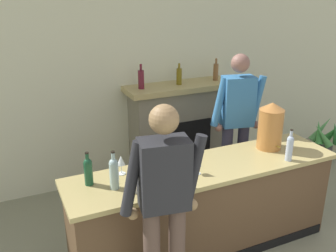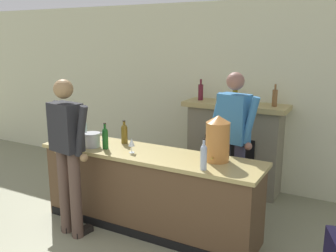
{
  "view_description": "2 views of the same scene",
  "coord_description": "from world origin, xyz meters",
  "views": [
    {
      "loc": [
        -1.78,
        -0.09,
        2.53
      ],
      "look_at": [
        -0.28,
        3.18,
        1.18
      ],
      "focal_mm": 40.0,
      "sensor_mm": 36.0,
      "label": 1
    },
    {
      "loc": [
        2.06,
        -0.86,
        2.22
      ],
      "look_at": [
        0.01,
        2.88,
        1.22
      ],
      "focal_mm": 40.0,
      "sensor_mm": 36.0,
      "label": 2
    }
  ],
  "objects": [
    {
      "name": "bar_counter",
      "position": [
        -0.12,
        2.64,
        0.47
      ],
      "size": [
        2.69,
        0.66,
        0.94
      ],
      "color": "brown",
      "rests_on": "ground_plane"
    },
    {
      "name": "wine_bottle_burgundy_dark",
      "position": [
        -1.03,
        2.6,
        1.09
      ],
      "size": [
        0.08,
        0.08,
        0.34
      ],
      "color": "#9FBEBC",
      "rests_on": "bar_counter"
    },
    {
      "name": "person_customer",
      "position": [
        -0.82,
        2.07,
        1.0
      ],
      "size": [
        0.65,
        0.35,
        1.8
      ],
      "color": "brown",
      "rests_on": "ground_plane"
    },
    {
      "name": "copper_dispenser",
      "position": [
        0.69,
        2.74,
        1.19
      ],
      "size": [
        0.26,
        0.3,
        0.5
      ],
      "color": "#B06F34",
      "rests_on": "bar_counter"
    },
    {
      "name": "wine_bottle_merlot_tall",
      "position": [
        -1.21,
        2.76,
        1.07
      ],
      "size": [
        0.07,
        0.07,
        0.3
      ],
      "color": "#18482B",
      "rests_on": "bar_counter"
    },
    {
      "name": "wine_glass_front_left",
      "position": [
        -0.28,
        2.54,
        1.06
      ],
      "size": [
        0.07,
        0.07,
        0.17
      ],
      "color": "silver",
      "rests_on": "bar_counter"
    },
    {
      "name": "wine_bottle_riesling_slim",
      "position": [
        0.67,
        2.42,
        1.08
      ],
      "size": [
        0.07,
        0.07,
        0.32
      ],
      "color": "#9EADC2",
      "rests_on": "bar_counter"
    },
    {
      "name": "ice_bucket_steel",
      "position": [
        -0.84,
        2.51,
        1.03
      ],
      "size": [
        0.21,
        0.21,
        0.17
      ],
      "color": "silver",
      "rests_on": "bar_counter"
    },
    {
      "name": "fireplace_stone",
      "position": [
        0.38,
        4.23,
        0.67
      ],
      "size": [
        1.48,
        0.52,
        1.63
      ],
      "color": "#78725C",
      "rests_on": "ground_plane"
    },
    {
      "name": "wall_back_panel",
      "position": [
        0.0,
        4.49,
        1.38
      ],
      "size": [
        12.0,
        0.07,
        2.75
      ],
      "color": "beige",
      "rests_on": "ground_plane"
    },
    {
      "name": "person_bartender",
      "position": [
        0.66,
        3.3,
        1.03
      ],
      "size": [
        0.65,
        0.36,
        1.84
      ],
      "color": "#35364C",
      "rests_on": "ground_plane"
    },
    {
      "name": "wine_bottle_rose_blush",
      "position": [
        -0.58,
        2.83,
        1.07
      ],
      "size": [
        0.08,
        0.08,
        0.29
      ],
      "color": "brown",
      "rests_on": "bar_counter"
    },
    {
      "name": "wine_bottle_cabernet_heavy",
      "position": [
        -0.64,
        2.52,
        1.08
      ],
      "size": [
        0.07,
        0.07,
        0.32
      ],
      "color": "#18561C",
      "rests_on": "bar_counter"
    },
    {
      "name": "wine_glass_near_bucket",
      "position": [
        -0.9,
        2.83,
        1.06
      ],
      "size": [
        0.08,
        0.08,
        0.18
      ],
      "color": "silver",
      "rests_on": "bar_counter"
    }
  ]
}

